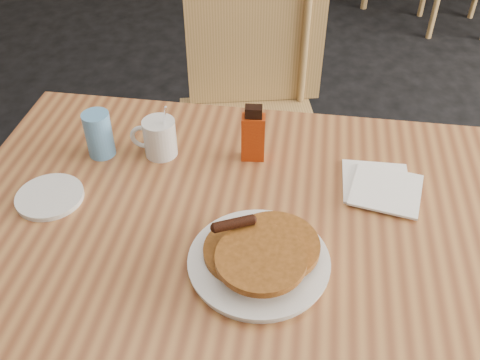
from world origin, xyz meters
name	(u,v)px	position (x,y,z in m)	size (l,w,h in m)	color
main_table	(239,227)	(-0.03, 0.00, 0.71)	(1.35, 0.95, 0.75)	#A96E3B
chair_main_far	(253,90)	(-0.05, 0.73, 0.62)	(0.54, 0.54, 1.03)	tan
pancake_plate	(259,257)	(0.03, -0.14, 0.77)	(0.28, 0.28, 0.08)	silver
coffee_mug	(159,137)	(-0.24, 0.20, 0.80)	(0.11, 0.08, 0.15)	silver
syrup_bottle	(253,135)	(-0.01, 0.20, 0.82)	(0.06, 0.04, 0.15)	maroon
napkin_stack	(381,186)	(0.29, 0.12, 0.76)	(0.19, 0.20, 0.01)	white
blue_tumbler	(99,134)	(-0.38, 0.19, 0.81)	(0.07, 0.07, 0.12)	#5895CF
side_saucer	(50,197)	(-0.45, 0.01, 0.76)	(0.15, 0.15, 0.01)	silver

